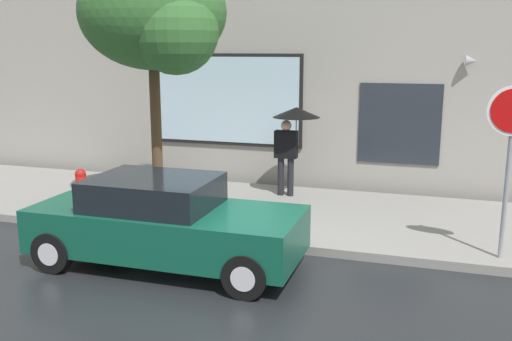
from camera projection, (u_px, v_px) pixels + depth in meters
name	position (u px, v px, depth m)	size (l,w,h in m)	color
ground_plane	(229.00, 270.00, 8.82)	(60.00, 60.00, 0.00)	black
sidewalk	(280.00, 213.00, 11.60)	(20.00, 4.00, 0.15)	gray
building_facade	(309.00, 43.00, 13.21)	(20.00, 0.67, 7.00)	#9E998E
parked_car	(164.00, 223.00, 8.89)	(4.20, 1.80, 1.41)	#0F4C38
fire_hydrant	(81.00, 187.00, 11.92)	(0.30, 0.44, 0.75)	red
pedestrian_with_umbrella	(293.00, 125.00, 12.32)	(1.03, 1.03, 1.97)	black
street_tree	(157.00, 17.00, 10.57)	(2.86, 2.43, 4.94)	#4C3823
stop_sign	(511.00, 138.00, 8.51)	(0.76, 0.10, 2.69)	gray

